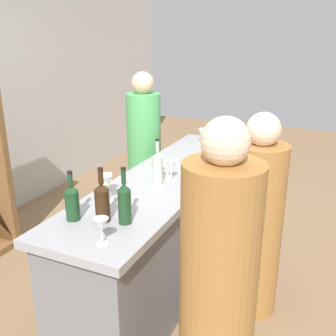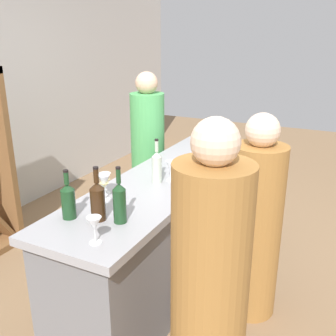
# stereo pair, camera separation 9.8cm
# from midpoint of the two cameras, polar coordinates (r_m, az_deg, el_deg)

# --- Properties ---
(ground_plane) EXTENTS (12.00, 12.00, 0.00)m
(ground_plane) POSITION_cam_midpoint_polar(r_m,az_deg,el_deg) (3.27, 0.89, -16.17)
(ground_plane) COLOR #846647
(bar_counter) EXTENTS (2.38, 0.61, 0.91)m
(bar_counter) POSITION_cam_midpoint_polar(r_m,az_deg,el_deg) (3.03, 0.94, -9.03)
(bar_counter) COLOR slate
(bar_counter) RESTS_ON ground
(wine_bottle_leftmost_olive_green) EXTENTS (0.08, 0.08, 0.28)m
(wine_bottle_leftmost_olive_green) POSITION_cam_midpoint_polar(r_m,az_deg,el_deg) (2.20, -13.18, -4.61)
(wine_bottle_leftmost_olive_green) COLOR #193D1E
(wine_bottle_leftmost_olive_green) RESTS_ON bar_counter
(wine_bottle_second_left_amber_brown) EXTENTS (0.08, 0.08, 0.31)m
(wine_bottle_second_left_amber_brown) POSITION_cam_midpoint_polar(r_m,az_deg,el_deg) (2.15, -8.98, -4.68)
(wine_bottle_second_left_amber_brown) COLOR #331E0F
(wine_bottle_second_left_amber_brown) RESTS_ON bar_counter
(wine_bottle_center_olive_green) EXTENTS (0.07, 0.07, 0.32)m
(wine_bottle_center_olive_green) POSITION_cam_midpoint_polar(r_m,az_deg,el_deg) (2.10, -5.80, -4.93)
(wine_bottle_center_olive_green) COLOR #193D1E
(wine_bottle_center_olive_green) RESTS_ON bar_counter
(wine_bottle_second_right_clear_pale) EXTENTS (0.07, 0.07, 0.31)m
(wine_bottle_second_right_clear_pale) POSITION_cam_midpoint_polar(r_m,az_deg,el_deg) (2.66, -0.63, 0.28)
(wine_bottle_second_right_clear_pale) COLOR #B7C6B2
(wine_bottle_second_right_clear_pale) RESTS_ON bar_counter
(wine_glass_near_left) EXTENTS (0.07, 0.07, 0.14)m
(wine_glass_near_left) POSITION_cam_midpoint_polar(r_m,az_deg,el_deg) (1.92, -9.31, -8.18)
(wine_glass_near_left) COLOR white
(wine_glass_near_left) RESTS_ON bar_counter
(wine_glass_near_center) EXTENTS (0.07, 0.07, 0.15)m
(wine_glass_near_center) POSITION_cam_midpoint_polar(r_m,az_deg,el_deg) (3.40, 7.92, 4.10)
(wine_glass_near_center) COLOR white
(wine_glass_near_center) RESTS_ON bar_counter
(wine_glass_near_right) EXTENTS (0.07, 0.07, 0.14)m
(wine_glass_near_right) POSITION_cam_midpoint_polar(r_m,az_deg,el_deg) (2.69, 1.41, 0.13)
(wine_glass_near_right) COLOR white
(wine_glass_near_right) RESTS_ON bar_counter
(wine_glass_far_left) EXTENTS (0.07, 0.07, 0.15)m
(wine_glass_far_left) POSITION_cam_midpoint_polar(r_m,az_deg,el_deg) (3.62, 6.25, 5.08)
(wine_glass_far_left) COLOR white
(wine_glass_far_left) RESTS_ON bar_counter
(wine_glass_far_center) EXTENTS (0.07, 0.07, 0.16)m
(wine_glass_far_center) POSITION_cam_midpoint_polar(r_m,az_deg,el_deg) (2.40, -8.18, -2.20)
(wine_glass_far_center) COLOR white
(wine_glass_far_center) RESTS_ON bar_counter
(wine_glass_far_right) EXTENTS (0.07, 0.07, 0.14)m
(wine_glass_far_right) POSITION_cam_midpoint_polar(r_m,az_deg,el_deg) (2.50, -8.10, -1.66)
(wine_glass_far_right) COLOR white
(wine_glass_far_right) RESTS_ON bar_counter
(person_left_guest) EXTENTS (0.45, 0.45, 1.43)m
(person_left_guest) POSITION_cam_midpoint_polar(r_m,az_deg,el_deg) (2.73, 13.61, -8.29)
(person_left_guest) COLOR #9E6B33
(person_left_guest) RESTS_ON ground
(person_center_guest) EXTENTS (0.47, 0.47, 1.57)m
(person_center_guest) POSITION_cam_midpoint_polar(r_m,az_deg,el_deg) (1.93, 7.56, -18.00)
(person_center_guest) COLOR #9E6B33
(person_center_guest) RESTS_ON ground
(person_right_guest) EXTENTS (0.41, 0.41, 1.56)m
(person_right_guest) POSITION_cam_midpoint_polar(r_m,az_deg,el_deg) (3.84, -2.23, 1.47)
(person_right_guest) COLOR #4CA559
(person_right_guest) RESTS_ON ground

